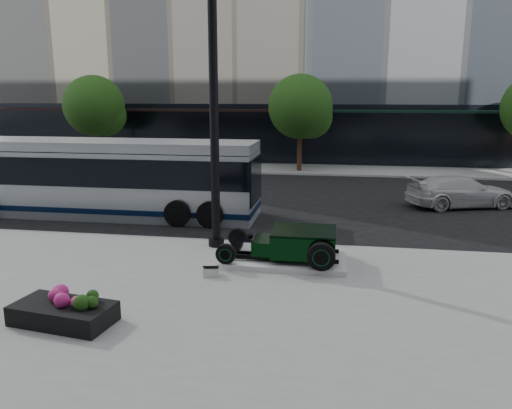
% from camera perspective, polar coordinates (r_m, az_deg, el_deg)
% --- Properties ---
extents(ground, '(120.00, 120.00, 0.00)m').
position_cam_1_polar(ground, '(17.86, -1.55, -2.62)').
color(ground, black).
rests_on(ground, ground).
extents(sidewalk_near, '(70.00, 17.00, 0.12)m').
position_cam_1_polar(sidewalk_near, '(8.56, -15.86, -20.62)').
color(sidewalk_near, gray).
rests_on(sidewalk_near, ground).
extents(sidewalk_far, '(70.00, 4.00, 0.12)m').
position_cam_1_polar(sidewalk_far, '(31.43, 3.27, 4.11)').
color(sidewalk_far, gray).
rests_on(sidewalk_far, ground).
extents(street_trees, '(29.80, 3.80, 5.70)m').
position_cam_1_polar(street_trees, '(30.08, 5.38, 10.79)').
color(street_trees, black).
rests_on(street_trees, sidewalk_far).
extents(display_plinth, '(3.40, 1.80, 0.15)m').
position_cam_1_polar(display_plinth, '(13.86, 3.18, -6.32)').
color(display_plinth, silver).
rests_on(display_plinth, sidewalk_near).
extents(hot_rod, '(3.22, 2.00, 0.81)m').
position_cam_1_polar(hot_rod, '(13.68, 4.60, -4.39)').
color(hot_rod, black).
rests_on(hot_rod, display_plinth).
extents(info_plaque, '(0.45, 0.37, 0.31)m').
position_cam_1_polar(info_plaque, '(12.91, -5.15, -7.57)').
color(info_plaque, silver).
rests_on(info_plaque, sidewalk_near).
extents(lamppost, '(0.48, 0.48, 8.69)m').
position_cam_1_polar(lamppost, '(14.70, -4.82, 10.42)').
color(lamppost, black).
rests_on(lamppost, sidewalk_near).
extents(flower_planter, '(2.15, 1.29, 0.66)m').
position_cam_1_polar(flower_planter, '(11.05, -21.16, -11.34)').
color(flower_planter, black).
rests_on(flower_planter, sidewalk_near).
extents(transit_bus, '(12.12, 2.88, 2.92)m').
position_cam_1_polar(transit_bus, '(20.34, -17.01, 3.00)').
color(transit_bus, '#AAAEB4').
rests_on(transit_bus, ground).
extents(white_sedan, '(4.86, 3.13, 1.31)m').
position_cam_1_polar(white_sedan, '(22.63, 22.35, 1.38)').
color(white_sedan, silver).
rests_on(white_sedan, ground).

